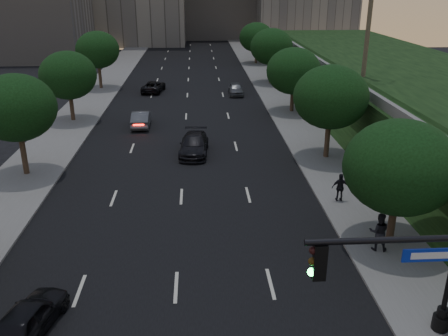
{
  "coord_description": "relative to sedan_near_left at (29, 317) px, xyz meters",
  "views": [
    {
      "loc": [
        1.03,
        -11.73,
        11.98
      ],
      "look_at": [
        2.28,
        9.43,
        3.6
      ],
      "focal_mm": 38.0,
      "sensor_mm": 36.0,
      "label": 1
    }
  ],
  "objects": [
    {
      "name": "tree_left_d",
      "position": [
        -5.09,
        42.4,
        3.92
      ],
      "size": [
        5.0,
        5.0,
        6.71
      ],
      "color": "#38281C",
      "rests_on": "ground"
    },
    {
      "name": "tree_right_b",
      "position": [
        15.51,
        17.4,
        3.86
      ],
      "size": [
        5.2,
        5.2,
        6.74
      ],
      "color": "#38281C",
      "rests_on": "ground"
    },
    {
      "name": "sedan_far_right",
      "position": [
        10.67,
        38.35,
        0.02
      ],
      "size": [
        1.65,
        3.97,
        1.35
      ],
      "primitive_type": "imported",
      "rotation": [
        0.0,
        0.0,
        -0.01
      ],
      "color": "#595C60",
      "rests_on": "ground"
    },
    {
      "name": "tree_left_c",
      "position": [
        -5.09,
        28.4,
        3.55
      ],
      "size": [
        5.0,
        5.0,
        6.34
      ],
      "color": "#38281C",
      "rests_on": "ground"
    },
    {
      "name": "tree_left_b",
      "position": [
        -5.09,
        15.4,
        3.92
      ],
      "size": [
        5.0,
        5.0,
        6.71
      ],
      "color": "#38281C",
      "rests_on": "ground"
    },
    {
      "name": "sedan_far_left",
      "position": [
        1.3,
        40.39,
        -0.02
      ],
      "size": [
        2.76,
        4.85,
        1.27
      ],
      "primitive_type": "imported",
      "rotation": [
        0.0,
        0.0,
        3.0
      ],
      "color": "black",
      "rests_on": "ground"
    },
    {
      "name": "pedestrian_c",
      "position": [
        14.36,
        10.04,
        0.32
      ],
      "size": [
        0.99,
        0.46,
        1.66
      ],
      "primitive_type": "imported",
      "rotation": [
        0.0,
        0.0,
        3.08
      ],
      "color": "black",
      "rests_on": "sidewalk_right"
    },
    {
      "name": "tree_right_e",
      "position": [
        15.51,
        59.4,
        3.37
      ],
      "size": [
        5.2,
        5.2,
        6.24
      ],
      "color": "#38281C",
      "rests_on": "ground"
    },
    {
      "name": "parapet_wall",
      "position": [
        18.71,
        25.4,
        3.7
      ],
      "size": [
        0.35,
        90.0,
        0.7
      ],
      "primitive_type": "cube",
      "color": "slate",
      "rests_on": "embankment"
    },
    {
      "name": "tree_right_d",
      "position": [
        15.51,
        44.4,
        3.86
      ],
      "size": [
        5.2,
        5.2,
        6.74
      ],
      "color": "#38281C",
      "rests_on": "ground"
    },
    {
      "name": "sedan_near_right",
      "position": [
        5.98,
        18.96,
        0.06
      ],
      "size": [
        2.36,
        5.06,
        1.43
      ],
      "primitive_type": "imported",
      "rotation": [
        0.0,
        0.0,
        -0.07
      ],
      "color": "black",
      "rests_on": "ground"
    },
    {
      "name": "office_block_filler",
      "position": [
        -20.79,
        67.4,
        6.35
      ],
      "size": [
        18.0,
        16.0,
        14.0
      ],
      "primitive_type": "cube",
      "color": "gray",
      "rests_on": "ground"
    },
    {
      "name": "road_surface",
      "position": [
        5.21,
        27.4,
        -0.64
      ],
      "size": [
        16.0,
        140.0,
        0.02
      ],
      "primitive_type": "cube",
      "color": "black",
      "rests_on": "ground"
    },
    {
      "name": "tree_right_a",
      "position": [
        15.51,
        5.4,
        3.37
      ],
      "size": [
        5.2,
        5.2,
        6.24
      ],
      "color": "#38281C",
      "rests_on": "ground"
    },
    {
      "name": "sidewalk_left",
      "position": [
        -5.04,
        27.4,
        -0.58
      ],
      "size": [
        4.5,
        140.0,
        0.15
      ],
      "primitive_type": "cube",
      "color": "slate",
      "rests_on": "ground"
    },
    {
      "name": "pedestrian_b",
      "position": [
        14.61,
        4.67,
        0.43
      ],
      "size": [
        1.07,
        0.93,
        1.88
      ],
      "primitive_type": "imported",
      "rotation": [
        0.0,
        0.0,
        2.88
      ],
      "color": "black",
      "rests_on": "sidewalk_right"
    },
    {
      "name": "sidewalk_right",
      "position": [
        15.46,
        27.4,
        -0.58
      ],
      "size": [
        4.5,
        140.0,
        0.15
      ],
      "primitive_type": "cube",
      "color": "slate",
      "rests_on": "ground"
    },
    {
      "name": "embankment",
      "position": [
        27.21,
        25.4,
        1.35
      ],
      "size": [
        18.0,
        90.0,
        4.0
      ],
      "primitive_type": "cube",
      "color": "black",
      "rests_on": "ground"
    },
    {
      "name": "sedan_near_left",
      "position": [
        0.0,
        0.0,
        0.0
      ],
      "size": [
        2.36,
        4.09,
        1.31
      ],
      "primitive_type": "imported",
      "rotation": [
        0.0,
        0.0,
        2.92
      ],
      "color": "black",
      "rests_on": "ground"
    },
    {
      "name": "sedan_mid_left",
      "position": [
        1.33,
        26.38,
        0.05
      ],
      "size": [
        1.58,
        4.31,
        1.41
      ],
      "primitive_type": "imported",
      "rotation": [
        0.0,
        0.0,
        3.16
      ],
      "color": "#56585D",
      "rests_on": "ground"
    },
    {
      "name": "tree_right_c",
      "position": [
        15.51,
        30.4,
        3.37
      ],
      "size": [
        5.2,
        5.2,
        6.24
      ],
      "color": "#38281C",
      "rests_on": "ground"
    }
  ]
}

